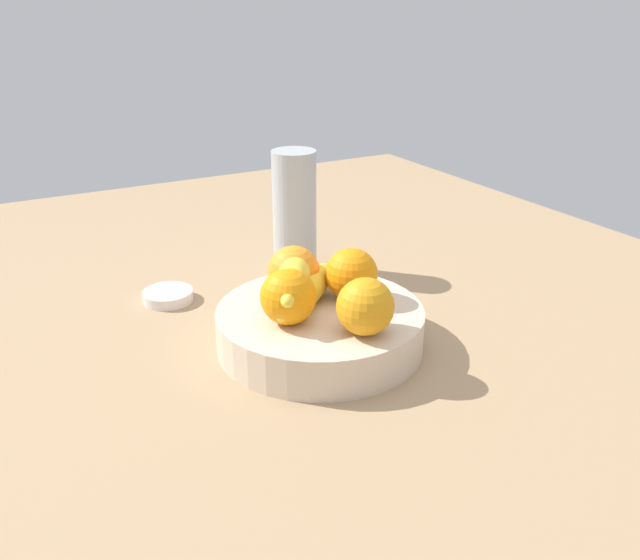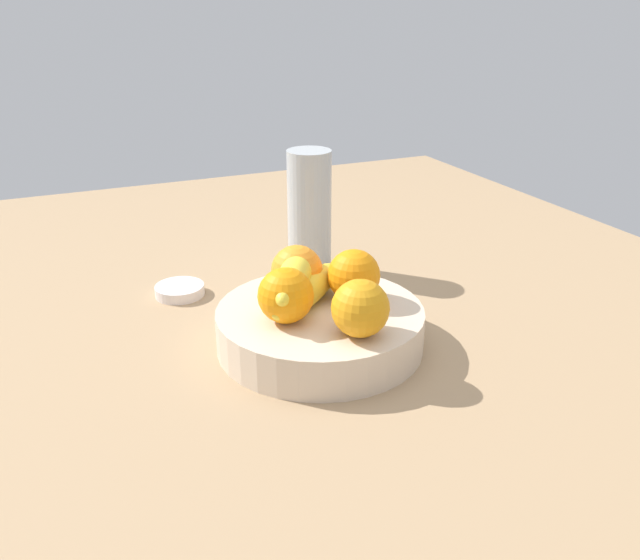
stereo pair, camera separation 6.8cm
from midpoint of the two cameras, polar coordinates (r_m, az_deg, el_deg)
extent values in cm
cube|color=tan|center=(85.96, 3.58, -6.79)|extent=(180.00, 140.00, 3.00)
cylinder|color=beige|center=(84.43, 2.33, -4.17)|extent=(26.36, 26.36, 5.23)
sphere|color=orange|center=(76.08, 6.18, -2.47)|extent=(6.81, 6.81, 6.81)
sphere|color=orange|center=(84.72, 5.25, 0.35)|extent=(6.81, 6.81, 6.81)
sphere|color=orange|center=(85.80, 0.27, 0.76)|extent=(6.81, 6.81, 6.81)
sphere|color=orange|center=(78.94, -0.55, -1.33)|extent=(6.81, 6.81, 6.81)
ellipsoid|color=yellow|center=(83.64, 1.19, -0.91)|extent=(14.12, 15.50, 4.00)
ellipsoid|color=yellow|center=(82.60, 0.18, 0.43)|extent=(16.47, 12.54, 4.00)
cylinder|color=#B3BABE|center=(105.67, 0.94, 5.87)|extent=(7.01, 7.01, 19.72)
cylinder|color=silver|center=(100.81, -10.12, -0.91)|extent=(7.34, 7.34, 1.58)
camera|label=1|loc=(0.03, -87.60, 1.04)|focal=37.12mm
camera|label=2|loc=(0.03, 92.40, -1.04)|focal=37.12mm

